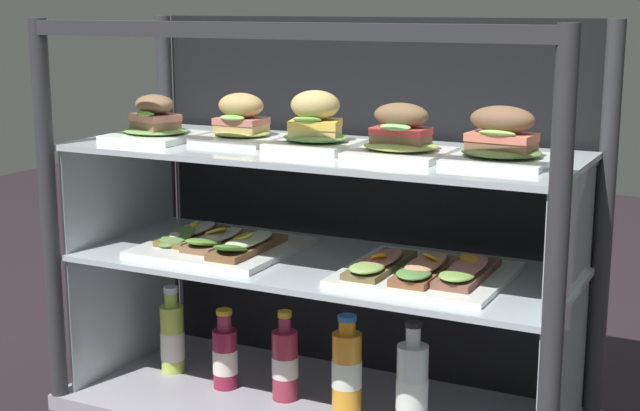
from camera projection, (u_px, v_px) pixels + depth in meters
name	position (u px, v px, depth m)	size (l,w,h in m)	color
case_base_deck	(320.00, 410.00, 2.20)	(1.19, 0.50, 0.04)	#A19EA9
case_frame	(342.00, 198.00, 2.20)	(1.19, 0.50, 0.91)	#333338
riser_lower_tier	(320.00, 336.00, 2.16)	(1.11, 0.42, 0.33)	silver
shelf_lower_glass	(320.00, 264.00, 2.12)	(1.13, 0.44, 0.01)	silver
riser_upper_tier	(320.00, 208.00, 2.10)	(1.11, 0.42, 0.24)	silver
shelf_upper_glass	(320.00, 151.00, 2.07)	(1.13, 0.44, 0.01)	silver
plated_roll_sandwich_near_left_corner	(155.00, 124.00, 2.19)	(0.19, 0.19, 0.11)	white
plated_roll_sandwich_mid_right	(240.00, 124.00, 2.14)	(0.18, 0.18, 0.11)	white
plated_roll_sandwich_mid_left	(316.00, 128.00, 2.04)	(0.18, 0.18, 0.13)	white
plated_roll_sandwich_center	(401.00, 139.00, 1.94)	(0.19, 0.19, 0.11)	white
plated_roll_sandwich_right_of_center	(501.00, 142.00, 1.87)	(0.20, 0.20, 0.11)	white
open_sandwich_tray_mid_right	(220.00, 243.00, 2.20)	(0.34, 0.33, 0.06)	white
open_sandwich_tray_far_right	(424.00, 271.00, 1.98)	(0.34, 0.33, 0.06)	white
juice_bottle_front_second	(172.00, 338.00, 2.36)	(0.06, 0.06, 0.22)	#B8D14D
juice_bottle_front_middle	(225.00, 356.00, 2.27)	(0.06, 0.06, 0.20)	maroon
juice_bottle_near_post	(285.00, 363.00, 2.20)	(0.06, 0.06, 0.21)	#9B2A3E
juice_bottle_tucked_behind	(347.00, 371.00, 2.11)	(0.07, 0.07, 0.23)	orange
juice_bottle_front_fourth	(412.00, 386.00, 2.05)	(0.07, 0.07, 0.24)	silver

